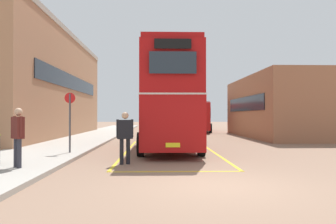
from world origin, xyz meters
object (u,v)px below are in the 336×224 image
at_px(single_deck_bus, 198,116).
at_px(pedestrian_waiting_near, 18,133).
at_px(pedestrian_boarding, 125,134).
at_px(bus_stop_sign, 70,116).
at_px(double_decker_bus, 169,99).

xyz_separation_m(single_deck_bus, pedestrian_waiting_near, (-8.47, -25.45, -0.46)).
relative_size(single_deck_bus, pedestrian_boarding, 5.60).
height_order(single_deck_bus, pedestrian_waiting_near, single_deck_bus).
bearing_deg(single_deck_bus, pedestrian_waiting_near, -108.41).
distance_m(single_deck_bus, pedestrian_waiting_near, 26.82).
xyz_separation_m(pedestrian_boarding, bus_stop_sign, (-2.55, 2.56, 0.60)).
bearing_deg(pedestrian_boarding, bus_stop_sign, 134.91).
xyz_separation_m(double_decker_bus, bus_stop_sign, (-4.25, -2.69, -0.85)).
bearing_deg(single_deck_bus, bus_stop_sign, -110.52).
distance_m(single_deck_bus, pedestrian_boarding, 24.52).
relative_size(pedestrian_boarding, bus_stop_sign, 0.72).
distance_m(double_decker_bus, pedestrian_waiting_near, 8.40).
height_order(pedestrian_boarding, bus_stop_sign, bus_stop_sign).
distance_m(single_deck_bus, bus_stop_sign, 22.78).
xyz_separation_m(double_decker_bus, pedestrian_waiting_near, (-4.74, -6.80, -1.33)).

